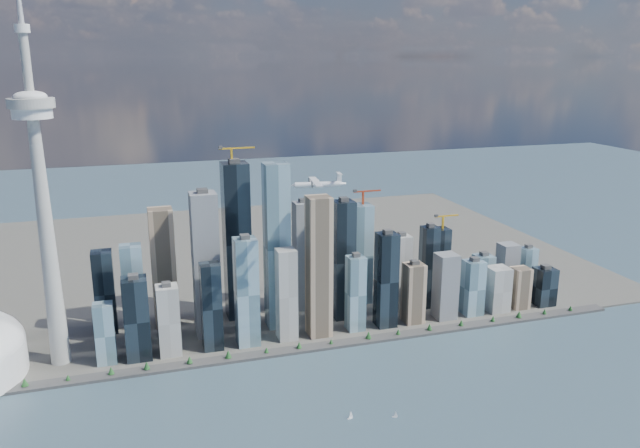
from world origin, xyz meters
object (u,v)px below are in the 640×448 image
object	(u,v)px
airplane	(319,184)
sailboat_east	(395,415)
sailboat_west	(350,416)
needle_tower	(42,197)

from	to	relation	value
airplane	sailboat_east	xyz separation A→B (m)	(48.26, -149.63, -251.29)
airplane	sailboat_west	size ratio (longest dim) A/B	6.76
needle_tower	airplane	distance (m)	356.16
airplane	sailboat_east	world-z (taller)	airplane
airplane	sailboat_east	size ratio (longest dim) A/B	7.86
sailboat_west	sailboat_east	bearing A→B (deg)	-25.33
needle_tower	sailboat_west	xyz separation A→B (m)	(335.42, -245.96, -232.44)
airplane	sailboat_east	distance (m)	296.42
airplane	sailboat_east	bearing A→B (deg)	-64.51
needle_tower	sailboat_east	xyz separation A→B (m)	(386.60, -259.36, -232.91)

